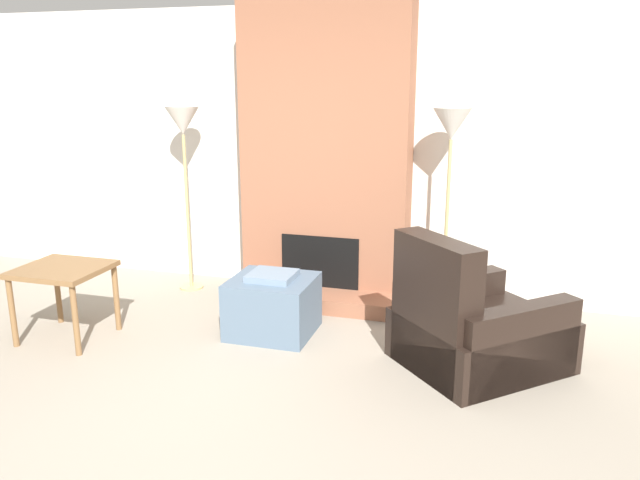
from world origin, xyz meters
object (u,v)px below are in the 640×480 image
Objects in this scene: armchair at (471,330)px; floor_lamp_left at (183,131)px; ottoman at (273,305)px; floor_lamp_right at (451,136)px; side_table at (63,277)px.

floor_lamp_left is at bearing 26.92° from armchair.
ottoman is 0.37× the size of floor_lamp_right.
armchair is 3.10m from floor_lamp_left.
armchair reaches higher than ottoman.
floor_lamp_left reaches higher than ottoman.
ottoman is 1.61m from side_table.
floor_lamp_right is at bearing -26.75° from armchair.
ottoman is at bearing 40.70° from armchair.
floor_lamp_right is (1.25, 0.81, 1.28)m from ottoman.
ottoman is 0.37× the size of floor_lamp_left.
side_table is at bearing -104.51° from floor_lamp_left.
floor_lamp_right is (-0.29, 0.98, 1.24)m from armchair.
armchair is 3.06m from side_table.
armchair is 0.79× the size of floor_lamp_left.
side_table is 3.22m from floor_lamp_right.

